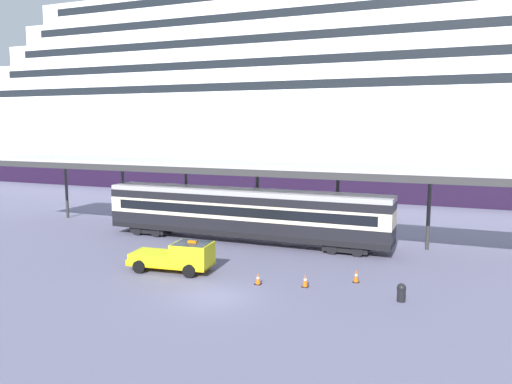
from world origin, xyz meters
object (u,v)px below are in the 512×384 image
(quay_bollard, at_px, (401,292))
(traffic_cone_far, at_px, (258,279))
(traffic_cone_near, at_px, (356,276))
(traffic_cone_mid, at_px, (305,280))
(service_truck, at_px, (179,256))
(train_carriage, at_px, (243,213))

(quay_bollard, bearing_deg, traffic_cone_far, -178.60)
(traffic_cone_far, bearing_deg, traffic_cone_near, 25.88)
(traffic_cone_mid, relative_size, traffic_cone_far, 1.14)
(service_truck, distance_m, traffic_cone_near, 10.82)
(train_carriage, relative_size, service_truck, 4.21)
(traffic_cone_near, relative_size, traffic_cone_far, 1.14)
(service_truck, distance_m, traffic_cone_mid, 8.15)
(traffic_cone_near, distance_m, traffic_cone_mid, 3.14)
(traffic_cone_mid, xyz_separation_m, quay_bollard, (5.25, -0.37, 0.14))
(traffic_cone_near, distance_m, traffic_cone_far, 5.69)
(service_truck, bearing_deg, traffic_cone_far, -5.08)
(service_truck, relative_size, traffic_cone_near, 7.10)
(service_truck, xyz_separation_m, quay_bollard, (13.37, -0.30, -0.47))
(traffic_cone_mid, distance_m, traffic_cone_far, 2.69)
(quay_bollard, bearing_deg, traffic_cone_mid, 175.93)
(train_carriage, bearing_deg, traffic_cone_far, -61.88)
(traffic_cone_mid, bearing_deg, quay_bollard, -4.07)
(train_carriage, height_order, traffic_cone_far, train_carriage)
(traffic_cone_near, xyz_separation_m, traffic_cone_mid, (-2.49, -1.92, 0.00))
(traffic_cone_mid, bearing_deg, traffic_cone_near, 37.61)
(train_carriage, xyz_separation_m, traffic_cone_mid, (7.57, -8.68, -1.93))
(train_carriage, xyz_separation_m, traffic_cone_far, (4.94, -9.24, -1.98))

